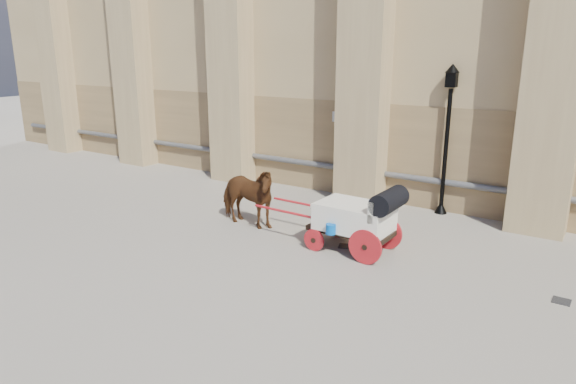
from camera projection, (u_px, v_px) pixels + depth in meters
The scene contains 6 objects.
ground at pixel (332, 243), 12.52m from camera, with size 90.00×90.00×0.00m, color slate.
horse at pixel (246, 196), 13.50m from camera, with size 0.90×1.97×1.66m, color #593114.
carriage at pixel (359, 216), 11.76m from camera, with size 3.71×1.33×1.61m.
street_lamp at pixel (447, 136), 14.19m from camera, with size 0.39×0.39×4.19m.
drain_grate_near at pixel (345, 246), 12.30m from camera, with size 0.32×0.32×0.01m, color black.
drain_grate_far at pixel (561, 301), 9.64m from camera, with size 0.32×0.32×0.01m, color black.
Camera 1 is at (5.51, -10.39, 4.60)m, focal length 32.00 mm.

